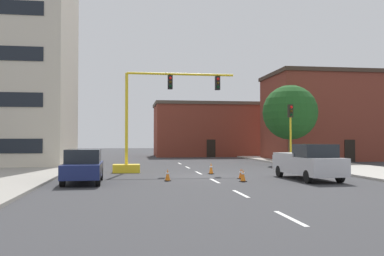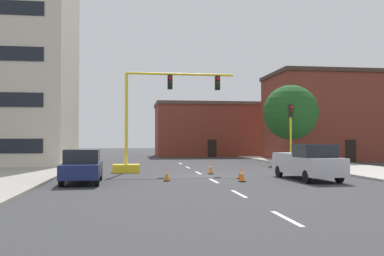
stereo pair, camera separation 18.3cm
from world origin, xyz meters
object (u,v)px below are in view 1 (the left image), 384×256
at_px(pickup_truck_silver, 308,162).
at_px(traffic_cone_roadside_c, 243,175).
at_px(traffic_signal_gantry, 142,140).
at_px(traffic_cone_roadside_b, 241,174).
at_px(traffic_light_pole_right, 291,122).
at_px(tree_right_mid, 290,112).
at_px(sedan_navy_near_left, 83,166).
at_px(traffic_cone_roadside_d, 168,175).
at_px(traffic_cone_roadside_a, 211,168).

height_order(pickup_truck_silver, traffic_cone_roadside_c, pickup_truck_silver).
xyz_separation_m(traffic_signal_gantry, traffic_cone_roadside_b, (5.47, -5.54, -1.90)).
xyz_separation_m(traffic_light_pole_right, traffic_cone_roadside_b, (-5.40, -6.25, -3.23)).
height_order(traffic_signal_gantry, pickup_truck_silver, traffic_signal_gantry).
bearing_deg(pickup_truck_silver, traffic_light_pole_right, 75.86).
bearing_deg(traffic_signal_gantry, traffic_light_pole_right, 3.76).
xyz_separation_m(tree_right_mid, sedan_navy_near_left, (-16.33, -13.39, -3.72)).
relative_size(traffic_signal_gantry, pickup_truck_silver, 1.51).
relative_size(tree_right_mid, pickup_truck_silver, 1.28).
bearing_deg(traffic_cone_roadside_c, pickup_truck_silver, 7.25).
bearing_deg(traffic_cone_roadside_d, traffic_cone_roadside_b, 8.47).
bearing_deg(pickup_truck_silver, traffic_cone_roadside_c, -172.75).
height_order(traffic_signal_gantry, sedan_navy_near_left, traffic_signal_gantry).
distance_m(traffic_cone_roadside_a, traffic_cone_roadside_d, 5.26).
xyz_separation_m(sedan_navy_near_left, traffic_cone_roadside_c, (8.32, -0.43, -0.55)).
distance_m(traffic_signal_gantry, traffic_cone_roadside_c, 8.98).
relative_size(traffic_signal_gantry, traffic_cone_roadside_b, 13.68).
bearing_deg(sedan_navy_near_left, tree_right_mid, 39.35).
bearing_deg(traffic_signal_gantry, sedan_navy_near_left, -115.30).
distance_m(traffic_signal_gantry, traffic_cone_roadside_b, 8.01).
height_order(traffic_light_pole_right, traffic_cone_roadside_b, traffic_light_pole_right).
height_order(tree_right_mid, traffic_cone_roadside_a, tree_right_mid).
relative_size(tree_right_mid, traffic_cone_roadside_d, 10.74).
bearing_deg(traffic_cone_roadside_b, pickup_truck_silver, -16.87).
relative_size(traffic_signal_gantry, sedan_navy_near_left, 1.83).
relative_size(pickup_truck_silver, traffic_cone_roadside_c, 8.01).
bearing_deg(tree_right_mid, traffic_cone_roadside_c, -120.09).
bearing_deg(traffic_cone_roadside_b, traffic_light_pole_right, 49.16).
xyz_separation_m(sedan_navy_near_left, traffic_cone_roadside_d, (4.39, 0.51, -0.57)).
relative_size(traffic_signal_gantry, traffic_cone_roadside_c, 12.11).
xyz_separation_m(pickup_truck_silver, traffic_cone_roadside_c, (-3.86, -0.49, -0.64)).
relative_size(tree_right_mid, traffic_cone_roadside_b, 11.59).
distance_m(traffic_signal_gantry, pickup_truck_silver, 11.26).
bearing_deg(traffic_cone_roadside_a, traffic_cone_roadside_c, -81.73).
xyz_separation_m(traffic_signal_gantry, traffic_light_pole_right, (10.88, 0.72, 1.33)).
height_order(traffic_light_pole_right, sedan_navy_near_left, traffic_light_pole_right).
distance_m(sedan_navy_near_left, traffic_cone_roadside_d, 4.46).
bearing_deg(pickup_truck_silver, sedan_navy_near_left, -179.71).
height_order(tree_right_mid, traffic_cone_roadside_d, tree_right_mid).
xyz_separation_m(traffic_signal_gantry, sedan_navy_near_left, (-3.16, -6.68, -1.31)).
height_order(traffic_light_pole_right, tree_right_mid, tree_right_mid).
distance_m(traffic_signal_gantry, traffic_cone_roadside_d, 6.56).
relative_size(traffic_light_pole_right, traffic_cone_roadside_d, 7.33).
bearing_deg(traffic_cone_roadside_a, traffic_light_pole_right, 22.67).
distance_m(pickup_truck_silver, traffic_cone_roadside_a, 6.56).
relative_size(traffic_cone_roadside_b, traffic_cone_roadside_d, 0.93).
distance_m(traffic_light_pole_right, pickup_truck_silver, 7.98).
height_order(traffic_cone_roadside_b, traffic_cone_roadside_c, traffic_cone_roadside_c).
bearing_deg(pickup_truck_silver, traffic_cone_roadside_d, 176.72).
bearing_deg(tree_right_mid, sedan_navy_near_left, -140.65).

